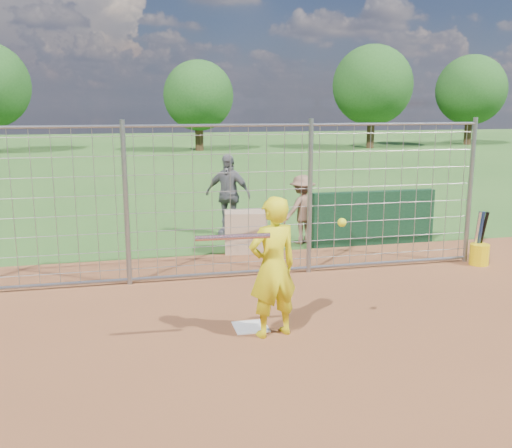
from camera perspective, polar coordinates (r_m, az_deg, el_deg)
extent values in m
plane|color=#2D591E|center=(7.66, -0.86, -9.78)|extent=(100.00, 100.00, 0.00)
cube|color=silver|center=(7.47, -0.53, -10.26)|extent=(0.43, 0.43, 0.02)
cube|color=#11381E|center=(11.85, 11.65, 0.60)|extent=(2.60, 0.20, 1.10)
imported|color=yellow|center=(6.97, 1.70, -4.36)|extent=(0.72, 0.56, 1.76)
imported|color=slate|center=(12.47, -2.83, 2.96)|extent=(1.11, 0.93, 1.78)
imported|color=brown|center=(11.72, 4.65, 1.46)|extent=(1.05, 0.84, 1.42)
cube|color=tan|center=(11.04, -1.05, -0.78)|extent=(0.88, 0.67, 0.80)
cylinder|color=silver|center=(6.50, -2.32, -1.31)|extent=(0.86, 0.10, 0.06)
sphere|color=yellow|center=(6.75, 8.59, 0.15)|extent=(0.10, 0.10, 0.10)
cylinder|color=yellow|center=(10.96, 21.42, -2.86)|extent=(0.34, 0.34, 0.38)
cylinder|color=silver|center=(10.89, 21.20, -0.98)|extent=(0.07, 0.18, 0.85)
cylinder|color=navy|center=(10.93, 21.51, -0.96)|extent=(0.06, 0.18, 0.85)
cylinder|color=black|center=(10.95, 21.72, -0.95)|extent=(0.06, 0.24, 0.84)
cylinder|color=gray|center=(9.09, -12.87, 1.93)|extent=(0.08, 0.08, 2.60)
cylinder|color=gray|center=(9.56, 5.41, 2.67)|extent=(0.08, 0.08, 2.60)
cylinder|color=gray|center=(10.88, 20.61, 3.08)|extent=(0.08, 0.08, 2.60)
cylinder|color=gray|center=(9.08, -3.59, 9.82)|extent=(9.00, 0.05, 0.05)
cylinder|color=gray|center=(9.49, -3.40, -4.95)|extent=(9.00, 0.05, 0.05)
cube|color=gray|center=(9.22, -3.49, 2.03)|extent=(9.00, 0.02, 2.50)
cylinder|color=#3F2B19|center=(35.29, -5.70, 9.06)|extent=(0.50, 0.50, 2.16)
sphere|color=#26561E|center=(35.25, -5.77, 12.67)|extent=(4.20, 4.20, 4.20)
cylinder|color=#3F2B19|center=(37.81, 11.40, 9.41)|extent=(0.50, 0.50, 2.59)
sphere|color=#26561E|center=(37.79, 11.57, 13.44)|extent=(5.04, 5.04, 5.04)
cylinder|color=#3F2B19|center=(42.98, 20.46, 9.08)|extent=(0.50, 0.50, 2.45)
sphere|color=#26561E|center=(42.95, 20.71, 12.43)|extent=(4.76, 4.76, 4.76)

